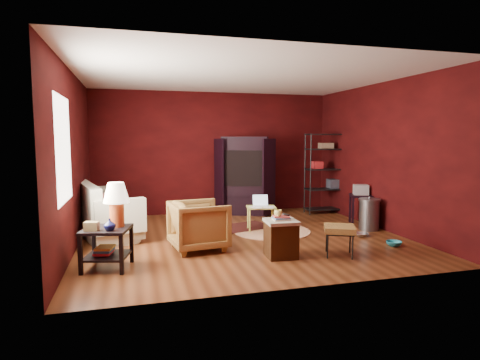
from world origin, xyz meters
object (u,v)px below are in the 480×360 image
object	(u,v)px
hamper	(281,238)
wire_shelving	(326,170)
side_table	(112,217)
armchair	(199,223)
laptop_desk	(261,209)
sofa	(104,215)
tv_armoire	(245,174)

from	to	relation	value
hamper	wire_shelving	size ratio (longest dim) A/B	0.34
side_table	wire_shelving	bearing A→B (deg)	31.59
side_table	wire_shelving	world-z (taller)	wire_shelving
armchair	side_table	world-z (taller)	side_table
armchair	laptop_desk	xyz separation A→B (m)	(1.35, 0.97, -0.01)
sofa	armchair	size ratio (longest dim) A/B	2.25
armchair	wire_shelving	xyz separation A→B (m)	(3.36, 2.28, 0.59)
sofa	armchair	distance (m)	2.03
sofa	laptop_desk	size ratio (longest dim) A/B	2.84
sofa	side_table	distance (m)	1.97
sofa	laptop_desk	xyz separation A→B (m)	(2.85, -0.40, 0.04)
tv_armoire	wire_shelving	world-z (taller)	wire_shelving
side_table	wire_shelving	xyz separation A→B (m)	(4.63, 2.85, 0.32)
side_table	laptop_desk	bearing A→B (deg)	30.34
sofa	side_table	xyz separation A→B (m)	(0.23, -1.93, 0.32)
laptop_desk	tv_armoire	xyz separation A→B (m)	(0.16, 1.69, 0.52)
armchair	wire_shelving	distance (m)	4.10
side_table	tv_armoire	size ratio (longest dim) A/B	0.65
tv_armoire	wire_shelving	size ratio (longest dim) A/B	0.96
hamper	armchair	bearing A→B (deg)	146.72
sofa	side_table	bearing A→B (deg)	170.44
hamper	laptop_desk	world-z (taller)	laptop_desk
sofa	armchair	xyz separation A→B (m)	(1.50, -1.37, 0.05)
side_table	sofa	bearing A→B (deg)	96.80
wire_shelving	tv_armoire	bearing A→B (deg)	172.48
sofa	armchair	bearing A→B (deg)	-148.67
tv_armoire	laptop_desk	bearing A→B (deg)	-73.04
armchair	sofa	bearing A→B (deg)	40.30
sofa	tv_armoire	world-z (taller)	tv_armoire
tv_armoire	sofa	bearing A→B (deg)	-134.37
armchair	side_table	xyz separation A→B (m)	(-1.27, -0.57, 0.27)
side_table	armchair	bearing A→B (deg)	24.07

